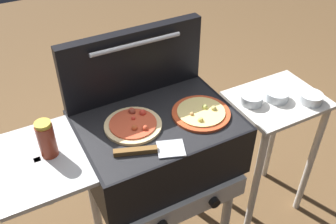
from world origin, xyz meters
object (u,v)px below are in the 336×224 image
at_px(grill, 155,147).
at_px(prep_table, 270,133).
at_px(sauce_jar, 46,139).
at_px(pizza_cheese, 201,113).
at_px(topping_bowl_far, 276,95).
at_px(topping_bowl_middle, 251,99).
at_px(spatula, 150,150).
at_px(pizza_pepperoni, 133,124).
at_px(topping_bowl_near, 311,98).

xyz_separation_m(grill, prep_table, (0.67, 0.00, -0.20)).
relative_size(grill, sauce_jar, 6.53).
bearing_deg(prep_table, pizza_cheese, -173.33).
distance_m(prep_table, topping_bowl_far, 0.25).
bearing_deg(topping_bowl_middle, grill, -175.94).
xyz_separation_m(sauce_jar, spatula, (0.33, -0.16, -0.06)).
relative_size(pizza_pepperoni, topping_bowl_middle, 2.07).
distance_m(topping_bowl_far, topping_bowl_middle, 0.13).
bearing_deg(spatula, grill, 58.43).
distance_m(pizza_cheese, sauce_jar, 0.61).
height_order(grill, topping_bowl_far, grill).
height_order(grill, pizza_cheese, pizza_cheese).
xyz_separation_m(pizza_pepperoni, topping_bowl_middle, (0.62, 0.03, -0.11)).
height_order(topping_bowl_far, topping_bowl_middle, same).
height_order(spatula, prep_table, spatula).
height_order(spatula, topping_bowl_middle, spatula).
distance_m(spatula, topping_bowl_near, 0.89).
relative_size(prep_table, topping_bowl_near, 6.99).
distance_m(pizza_cheese, topping_bowl_near, 0.61).
bearing_deg(pizza_cheese, topping_bowl_middle, 14.63).
height_order(pizza_cheese, topping_bowl_far, pizza_cheese).
bearing_deg(prep_table, topping_bowl_near, -39.06).
distance_m(pizza_pepperoni, prep_table, 0.84).
bearing_deg(sauce_jar, topping_bowl_middle, 1.67).
relative_size(pizza_pepperoni, topping_bowl_near, 2.04).
bearing_deg(topping_bowl_middle, sauce_jar, -178.33).
bearing_deg(topping_bowl_near, topping_bowl_middle, 153.45).
bearing_deg(sauce_jar, grill, -1.40).
bearing_deg(topping_bowl_far, grill, -179.45).
xyz_separation_m(spatula, topping_bowl_far, (0.75, 0.16, -0.11)).
relative_size(pizza_pepperoni, pizza_cheese, 0.95).
xyz_separation_m(topping_bowl_near, topping_bowl_middle, (-0.26, 0.13, 0.00)).
bearing_deg(prep_table, topping_bowl_far, 171.49).
xyz_separation_m(grill, topping_bowl_far, (0.66, 0.01, 0.04)).
height_order(pizza_pepperoni, topping_bowl_middle, pizza_pepperoni).
bearing_deg(topping_bowl_near, pizza_cheese, 176.43).
relative_size(prep_table, topping_bowl_middle, 7.09).
height_order(prep_table, topping_bowl_middle, topping_bowl_middle).
relative_size(grill, spatula, 3.64).
xyz_separation_m(sauce_jar, topping_bowl_far, (1.08, -0.00, -0.17)).
bearing_deg(topping_bowl_far, topping_bowl_near, -36.73).
bearing_deg(topping_bowl_far, spatula, -168.31).
height_order(pizza_pepperoni, topping_bowl_near, pizza_pepperoni).
bearing_deg(pizza_pepperoni, spatula, -91.96).
bearing_deg(sauce_jar, spatula, -26.16).
xyz_separation_m(grill, pizza_cheese, (0.19, -0.05, 0.15)).
relative_size(pizza_pepperoni, sauce_jar, 1.55).
xyz_separation_m(grill, spatula, (-0.09, -0.15, 0.15)).
bearing_deg(pizza_cheese, grill, 164.39).
distance_m(pizza_pepperoni, topping_bowl_middle, 0.63).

